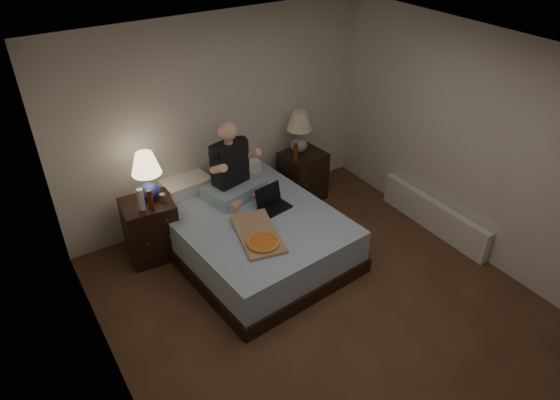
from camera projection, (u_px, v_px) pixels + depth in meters
floor at (328, 311)px, 5.05m from camera, size 4.00×4.50×0.00m
ceiling at (346, 69)px, 3.68m from camera, size 4.00×4.50×0.00m
wall_back at (219, 120)px, 5.94m from camera, size 4.00×0.00×2.50m
wall_left at (108, 297)px, 3.45m from camera, size 0.00×4.50×2.50m
wall_right at (485, 151)px, 5.27m from camera, size 0.00×4.50×2.50m
bed at (251, 232)px, 5.71m from camera, size 1.80×2.29×0.54m
nightstand_left at (151, 229)px, 5.61m from camera, size 0.59×0.54×0.71m
nightstand_right at (303, 176)px, 6.64m from camera, size 0.57×0.52×0.68m
lamp_left at (147, 176)px, 5.35m from camera, size 0.40×0.40×0.56m
lamp_right at (299, 132)px, 6.34m from camera, size 0.39×0.39×0.56m
water_bottle at (141, 200)px, 5.25m from camera, size 0.07×0.07×0.25m
soda_can at (163, 198)px, 5.41m from camera, size 0.07×0.07×0.10m
beer_bottle_left at (150, 199)px, 5.27m from camera, size 0.06×0.06×0.23m
beer_bottle_right at (296, 152)px, 6.22m from camera, size 0.06×0.06×0.23m
person at (232, 161)px, 5.60m from camera, size 0.76×0.66×0.93m
laptop at (275, 199)px, 5.57m from camera, size 0.38×0.33×0.24m
pizza_box at (263, 243)px, 5.04m from camera, size 0.56×0.83×0.08m
radiator at (433, 215)px, 6.11m from camera, size 0.10×1.60×0.40m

